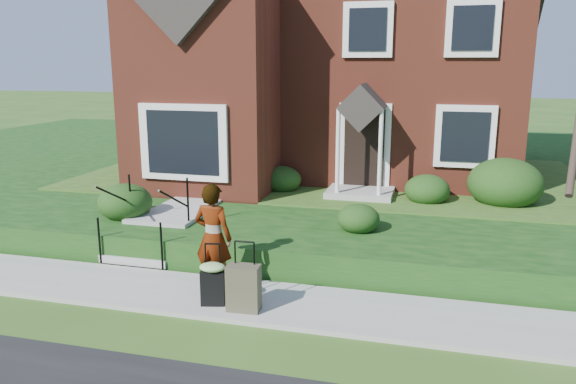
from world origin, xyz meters
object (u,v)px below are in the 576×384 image
(suitcase_black, at_px, (213,281))
(front_steps, at_px, (156,231))
(woman, at_px, (213,238))
(suitcase_olive, at_px, (244,288))

(suitcase_black, bearing_deg, front_steps, 120.68)
(woman, xyz_separation_m, suitcase_black, (0.21, -0.56, -0.53))
(front_steps, bearing_deg, suitcase_black, -45.67)
(woman, relative_size, suitcase_black, 1.84)
(woman, distance_m, suitcase_olive, 1.13)
(front_steps, height_order, suitcase_black, front_steps)
(suitcase_black, height_order, suitcase_olive, suitcase_olive)
(front_steps, xyz_separation_m, woman, (1.95, -1.65, 0.53))
(front_steps, bearing_deg, suitcase_olive, -40.29)
(suitcase_olive, bearing_deg, suitcase_black, 168.61)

